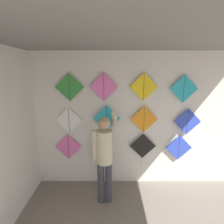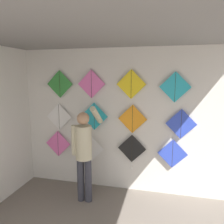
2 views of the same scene
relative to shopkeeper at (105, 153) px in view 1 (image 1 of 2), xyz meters
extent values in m
cube|color=silver|center=(0.40, 0.62, 0.41)|extent=(4.53, 0.06, 2.80)
cube|color=gray|center=(0.40, -1.24, 1.83)|extent=(4.53, 4.46, 0.04)
cylinder|color=#383842|center=(-0.07, -0.02, -0.59)|extent=(0.13, 0.13, 0.81)
cylinder|color=#383842|center=(0.07, -0.01, -0.59)|extent=(0.13, 0.13, 0.81)
cylinder|color=beige|center=(0.00, -0.01, 0.12)|extent=(0.29, 0.29, 0.61)
sphere|color=tan|center=(0.00, -0.01, 0.55)|extent=(0.22, 0.22, 0.22)
cylinder|color=beige|center=(-0.17, -0.02, 0.15)|extent=(0.10, 0.10, 0.54)
cylinder|color=beige|center=(0.17, 0.22, 0.58)|extent=(0.10, 0.50, 0.39)
cube|color=pink|center=(-0.79, 0.53, -0.13)|extent=(0.55, 0.01, 0.55)
cylinder|color=black|center=(-0.79, 0.53, -0.13)|extent=(0.01, 0.01, 0.53)
cube|color=white|center=(-0.06, 0.53, -0.18)|extent=(0.55, 0.01, 0.55)
cylinder|color=black|center=(-0.06, 0.53, -0.18)|extent=(0.01, 0.01, 0.53)
sphere|color=white|center=(-0.06, 0.52, -0.51)|extent=(0.04, 0.04, 0.04)
sphere|color=white|center=(-0.06, 0.52, -0.58)|extent=(0.04, 0.04, 0.04)
cube|color=black|center=(0.78, 0.53, -0.11)|extent=(0.55, 0.01, 0.55)
cylinder|color=black|center=(0.78, 0.53, -0.11)|extent=(0.01, 0.01, 0.53)
sphere|color=white|center=(0.78, 0.52, -0.44)|extent=(0.04, 0.04, 0.04)
sphere|color=white|center=(0.78, 0.52, -0.51)|extent=(0.04, 0.04, 0.04)
cube|color=blue|center=(1.55, 0.53, -0.15)|extent=(0.55, 0.01, 0.55)
cylinder|color=black|center=(1.55, 0.53, -0.15)|extent=(0.01, 0.01, 0.53)
cube|color=white|center=(-0.74, 0.53, 0.45)|extent=(0.55, 0.01, 0.55)
cylinder|color=black|center=(-0.74, 0.53, 0.45)|extent=(0.01, 0.01, 0.53)
cube|color=#28B2C6|center=(0.02, 0.53, 0.49)|extent=(0.55, 0.01, 0.55)
cylinder|color=black|center=(0.02, 0.53, 0.49)|extent=(0.01, 0.01, 0.53)
cube|color=orange|center=(0.78, 0.53, 0.47)|extent=(0.55, 0.01, 0.55)
cylinder|color=black|center=(0.78, 0.53, 0.47)|extent=(0.01, 0.01, 0.53)
cube|color=blue|center=(1.67, 0.53, 0.42)|extent=(0.55, 0.01, 0.55)
cylinder|color=black|center=(1.67, 0.53, 0.42)|extent=(0.01, 0.01, 0.53)
cube|color=#338C38|center=(-0.70, 0.53, 1.12)|extent=(0.55, 0.01, 0.55)
cylinder|color=black|center=(-0.70, 0.53, 1.12)|extent=(0.01, 0.01, 0.53)
cube|color=pink|center=(-0.03, 0.53, 1.12)|extent=(0.55, 0.01, 0.55)
cylinder|color=black|center=(-0.03, 0.53, 1.12)|extent=(0.01, 0.01, 0.53)
cube|color=yellow|center=(0.75, 0.53, 1.13)|extent=(0.55, 0.01, 0.55)
cylinder|color=black|center=(0.75, 0.53, 1.13)|extent=(0.01, 0.01, 0.53)
cube|color=#28B2C6|center=(1.54, 0.53, 1.09)|extent=(0.55, 0.01, 0.55)
cylinder|color=black|center=(1.54, 0.53, 1.09)|extent=(0.01, 0.01, 0.53)
camera|label=1|loc=(0.13, -2.88, 1.43)|focal=28.00mm
camera|label=2|loc=(1.37, -3.50, 1.30)|focal=35.00mm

